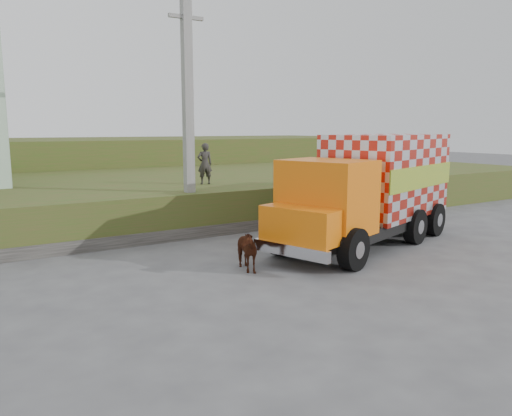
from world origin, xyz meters
TOP-DOWN VIEW (x-y plane):
  - ground at (0.00, 0.00)m, footprint 120.00×120.00m
  - embankment at (0.00, 10.00)m, footprint 40.00×12.00m
  - embankment_far at (0.00, 22.00)m, footprint 40.00×12.00m
  - retaining_strip at (-2.00, 4.20)m, footprint 16.00×0.50m
  - utility_pole at (-1.00, 4.60)m, footprint 1.20×0.30m
  - cargo_truck at (3.43, 0.52)m, footprint 8.12×4.70m
  - cow at (-1.61, -0.05)m, footprint 0.78×1.37m
  - pedestrian at (0.54, 6.56)m, footprint 0.64×0.48m

SIDE VIEW (x-z plane):
  - ground at x=0.00m, z-range 0.00..0.00m
  - retaining_strip at x=-2.00m, z-range 0.00..0.40m
  - cow at x=-1.61m, z-range 0.00..1.10m
  - embankment at x=0.00m, z-range 0.00..1.50m
  - embankment_far at x=0.00m, z-range 0.00..3.00m
  - cargo_truck at x=3.43m, z-range 0.05..3.51m
  - pedestrian at x=0.54m, z-range 1.50..3.09m
  - utility_pole at x=-1.00m, z-range 0.08..8.07m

